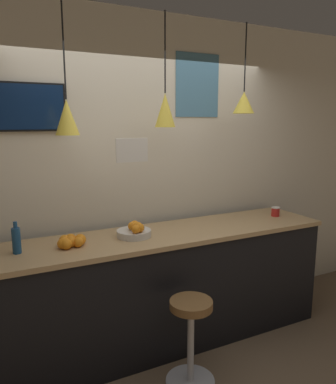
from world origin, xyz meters
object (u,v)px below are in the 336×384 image
juice_bottle (16,240)px  fruit_bowl (135,231)px  mounted_tv (17,107)px  spread_jar (275,212)px  bar_stool (191,330)px

juice_bottle → fruit_bowl: bearing=-0.7°
juice_bottle → mounted_tv: 1.02m
juice_bottle → spread_jar: size_ratio=2.56×
juice_bottle → spread_jar: juice_bottle is taller
spread_jar → mounted_tv: mounted_tv is taller
bar_stool → spread_jar: 1.58m
spread_jar → mounted_tv: 2.55m
juice_bottle → spread_jar: (2.42, -0.00, -0.05)m
spread_jar → mounted_tv: (-2.31, 0.38, 1.00)m
bar_stool → spread_jar: bearing=24.4°
bar_stool → mounted_tv: 2.14m
bar_stool → mounted_tv: size_ratio=0.91×
juice_bottle → spread_jar: 2.42m
mounted_tv → fruit_bowl: bearing=-26.1°
fruit_bowl → juice_bottle: juice_bottle is taller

